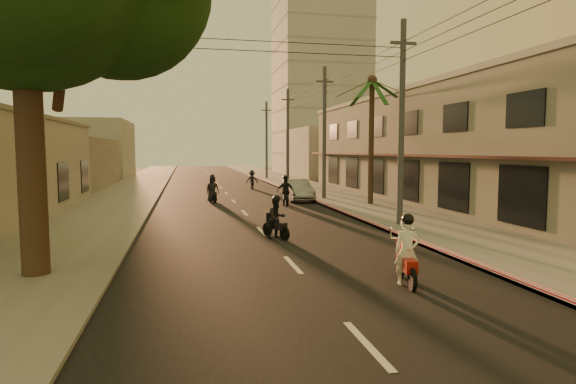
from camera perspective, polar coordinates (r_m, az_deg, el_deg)
name	(u,v)px	position (r m, az deg, el deg)	size (l,w,h in m)	color
ground	(310,284)	(12.54, 2.59, -10.78)	(160.00, 160.00, 0.00)	#383023
road	(234,201)	(32.00, -6.45, -1.12)	(10.00, 140.00, 0.02)	black
sidewalk_right	(342,198)	(33.55, 6.41, -0.75)	(5.00, 140.00, 0.12)	slate
sidewalk_left	(115,203)	(32.16, -19.87, -1.26)	(5.00, 140.00, 0.12)	slate
curb_stripe	(330,207)	(28.09, 4.98, -1.77)	(0.20, 60.00, 0.20)	red
shophouse_row	(443,146)	(34.20, 17.91, 5.17)	(8.80, 34.20, 7.30)	gray
distant_tower	(320,76)	(71.10, 3.81, 13.57)	(12.10, 12.10, 28.00)	#B7B5B2
palm_tree	(372,88)	(30.03, 9.93, 12.09)	(5.00, 5.00, 8.20)	black
utility_poles	(325,104)	(33.14, 4.35, 10.41)	(1.20, 48.26, 9.00)	#38383A
filler_right	(328,153)	(59.18, 4.78, 4.60)	(8.00, 14.00, 6.00)	#AAA499
filler_left_near	(59,164)	(46.99, -25.49, 3.05)	(8.00, 14.00, 4.40)	#AAA499
filler_left_far	(96,149)	(64.61, -21.81, 4.74)	(8.00, 14.00, 7.00)	#AAA499
scooter_red	(407,253)	(12.60, 13.92, -7.06)	(0.87, 1.84, 1.83)	black
scooter_mid_a	(277,219)	(18.50, -1.36, -3.16)	(1.23, 1.63, 1.70)	black
scooter_mid_b	(285,192)	(29.32, -0.30, 0.00)	(1.15, 1.91, 1.88)	black
scooter_far_a	(212,190)	(31.64, -8.95, 0.27)	(1.04, 1.85, 1.83)	black
scooter_far_b	(252,180)	(41.67, -4.29, 1.38)	(1.13, 1.73, 1.70)	black
parked_car	(297,190)	(32.33, 1.06, 0.24)	(1.55, 4.37, 1.44)	gray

